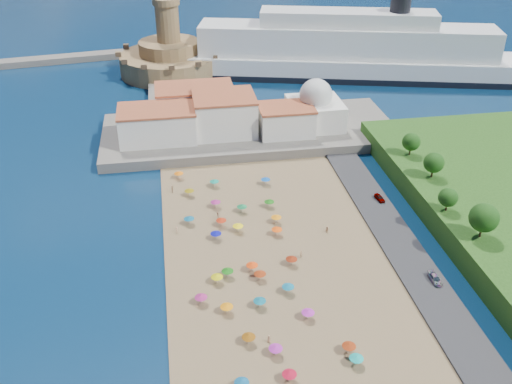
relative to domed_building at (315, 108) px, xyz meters
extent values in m
plane|color=#071938|center=(-30.00, -71.00, -8.97)|extent=(700.00, 700.00, 0.00)
cube|color=#59544C|center=(-20.00, 2.00, -7.47)|extent=(90.00, 36.00, 3.00)
cube|color=#59544C|center=(-42.00, 37.00, -7.77)|extent=(18.00, 70.00, 2.40)
cube|color=silver|center=(-48.00, -2.00, -1.47)|extent=(22.00, 14.00, 9.00)
cube|color=silver|center=(-28.00, 0.00, -0.47)|extent=(18.00, 16.00, 11.00)
cube|color=silver|center=(-10.00, -4.00, -1.97)|extent=(16.00, 12.00, 8.00)
cube|color=silver|center=(-36.00, 12.00, -0.97)|extent=(24.00, 14.00, 10.00)
cube|color=silver|center=(0.00, 0.00, -1.97)|extent=(16.00, 16.00, 8.00)
sphere|color=silver|center=(0.00, 0.00, 4.03)|extent=(10.00, 10.00, 10.00)
cylinder|color=silver|center=(0.00, 0.00, 7.83)|extent=(1.20, 1.20, 1.60)
cylinder|color=#906B48|center=(-42.00, 67.00, -4.97)|extent=(40.00, 40.00, 8.00)
cylinder|color=#906B48|center=(-42.00, 67.00, 1.53)|extent=(24.00, 24.00, 5.00)
cylinder|color=#906B48|center=(-42.00, 67.00, 11.03)|extent=(9.00, 9.00, 14.00)
cylinder|color=#906B48|center=(-42.00, 67.00, 19.23)|extent=(10.40, 10.40, 2.40)
cube|color=black|center=(25.58, 52.06, -7.83)|extent=(143.71, 55.77, 2.30)
cube|color=silver|center=(25.58, 52.06, -4.72)|extent=(142.64, 55.14, 8.51)
cube|color=silver|center=(25.58, 52.06, 5.21)|extent=(114.21, 44.48, 11.35)
cube|color=silver|center=(25.58, 52.06, 13.73)|extent=(67.44, 29.15, 5.68)
cylinder|color=black|center=(43.91, 47.39, 19.40)|extent=(7.57, 7.57, 5.68)
cylinder|color=gray|center=(-30.31, -76.39, -7.72)|extent=(0.07, 0.07, 2.00)
cone|color=#0D657A|center=(-30.31, -76.39, -6.82)|extent=(2.50, 2.50, 0.60)
cone|color=#0E5888|center=(-36.50, -95.30, -6.82)|extent=(2.50, 2.50, 0.60)
cylinder|color=gray|center=(-34.89, -38.85, -7.72)|extent=(0.07, 0.07, 2.00)
cone|color=#9C216E|center=(-34.89, -38.85, -6.82)|extent=(2.50, 2.50, 0.60)
cylinder|color=gray|center=(-28.81, -42.05, -7.72)|extent=(0.07, 0.07, 2.00)
cone|color=#136D3B|center=(-28.81, -42.05, -6.82)|extent=(2.50, 2.50, 0.60)
cylinder|color=gray|center=(-30.90, -50.26, -7.72)|extent=(0.07, 0.07, 2.00)
cone|color=yellow|center=(-30.90, -50.26, -6.82)|extent=(2.50, 2.50, 0.60)
cylinder|color=gray|center=(-28.86, -68.33, -7.72)|extent=(0.07, 0.07, 2.00)
cone|color=#912D0D|center=(-28.86, -68.33, -6.82)|extent=(2.50, 2.50, 0.60)
cylinder|color=gray|center=(-37.61, -67.86, -7.72)|extent=(0.07, 0.07, 2.00)
cone|color=#CBC40B|center=(-37.61, -67.86, -6.82)|extent=(2.50, 2.50, 0.60)
cylinder|color=gray|center=(-20.72, -29.57, -7.72)|extent=(0.07, 0.07, 2.00)
cone|color=blue|center=(-20.72, -29.57, -6.82)|extent=(2.50, 2.50, 0.60)
cylinder|color=gray|center=(-33.85, -85.47, -7.72)|extent=(0.07, 0.07, 2.00)
cone|color=#7D460B|center=(-33.85, -85.47, -6.82)|extent=(2.50, 2.50, 0.60)
cylinder|color=gray|center=(-34.45, -47.25, -7.72)|extent=(0.07, 0.07, 2.00)
cone|color=#B0280E|center=(-34.45, -47.25, -6.82)|extent=(2.50, 2.50, 0.60)
cylinder|color=gray|center=(-36.24, -52.47, -7.72)|extent=(0.07, 0.07, 2.00)
cone|color=#0B0E95|center=(-36.24, -52.47, -6.82)|extent=(2.50, 2.50, 0.60)
cylinder|color=gray|center=(-30.02, -65.23, -7.72)|extent=(0.07, 0.07, 2.00)
cone|color=#EB3F0A|center=(-30.02, -65.23, -6.82)|extent=(2.50, 2.50, 0.60)
cylinder|color=gray|center=(-22.35, -53.10, -7.72)|extent=(0.07, 0.07, 2.00)
cone|color=#FB500B|center=(-22.35, -53.10, -6.82)|extent=(2.50, 2.50, 0.60)
cylinder|color=gray|center=(-17.01, -90.46, -7.72)|extent=(0.07, 0.07, 2.00)
cone|color=maroon|center=(-17.01, -90.46, -6.82)|extent=(2.50, 2.50, 0.60)
cylinder|color=gray|center=(-40.96, -32.23, -7.72)|extent=(0.07, 0.07, 2.00)
cone|color=#89720C|center=(-40.96, -32.23, -6.82)|extent=(2.50, 2.50, 0.60)
cylinder|color=gray|center=(-35.29, -66.33, -7.72)|extent=(0.07, 0.07, 2.00)
cone|color=#176512|center=(-35.29, -66.33, -6.82)|extent=(2.50, 2.50, 0.60)
cylinder|color=gray|center=(-24.09, -73.21, -7.72)|extent=(0.07, 0.07, 2.00)
cone|color=#0F698B|center=(-24.09, -73.21, -6.82)|extent=(2.50, 2.50, 0.60)
cylinder|color=gray|center=(-21.97, -81.04, -7.72)|extent=(0.07, 0.07, 2.00)
cone|color=#B126AA|center=(-21.97, -81.04, -6.82)|extent=(2.50, 2.50, 0.60)
cylinder|color=gray|center=(-36.73, -77.01, -7.72)|extent=(0.07, 0.07, 2.00)
cone|color=orange|center=(-36.73, -77.01, -6.82)|extent=(2.50, 2.50, 0.60)
cylinder|color=gray|center=(-21.85, -40.86, -7.72)|extent=(0.07, 0.07, 2.00)
cone|color=#196812|center=(-21.85, -40.86, -6.82)|extent=(2.50, 2.50, 0.60)
cylinder|color=gray|center=(-21.47, -64.52, -7.72)|extent=(0.07, 0.07, 2.00)
cone|color=maroon|center=(-21.47, -64.52, -6.82)|extent=(2.50, 2.50, 0.60)
cylinder|color=gray|center=(-41.83, -45.29, -7.72)|extent=(0.07, 0.07, 2.00)
cone|color=#0D5879|center=(-41.83, -45.29, -6.82)|extent=(2.50, 2.50, 0.60)
cylinder|color=gray|center=(-28.54, -94.88, -7.72)|extent=(0.07, 0.07, 2.00)
cone|color=#AB0D27|center=(-28.54, -94.88, -6.82)|extent=(2.50, 2.50, 0.60)
cylinder|color=gray|center=(-41.30, -73.54, -7.72)|extent=(0.07, 0.07, 2.00)
cone|color=#9C2166|center=(-41.30, -73.54, -6.82)|extent=(2.50, 2.50, 0.60)
cylinder|color=gray|center=(-43.15, -22.53, -7.72)|extent=(0.07, 0.07, 2.00)
cone|color=orange|center=(-43.15, -22.53, -6.82)|extent=(2.50, 2.50, 0.60)
cylinder|color=gray|center=(-21.49, -48.06, -7.72)|extent=(0.07, 0.07, 2.00)
cone|color=orange|center=(-21.49, -48.06, -6.82)|extent=(2.50, 2.50, 0.60)
cylinder|color=gray|center=(-16.62, -93.36, -7.72)|extent=(0.07, 0.07, 2.00)
cone|color=#119D95|center=(-16.62, -93.36, -6.82)|extent=(2.50, 2.50, 0.60)
cylinder|color=gray|center=(-29.67, -88.90, -7.72)|extent=(0.07, 0.07, 2.00)
cone|color=#AB24A1|center=(-29.67, -88.90, -6.82)|extent=(2.50, 2.50, 0.60)
cylinder|color=gray|center=(-34.17, -28.48, -7.72)|extent=(0.07, 0.07, 2.00)
cone|color=#0E8167|center=(-34.17, -28.48, -6.82)|extent=(2.50, 2.50, 0.60)
imported|color=tan|center=(-44.93, -48.37, -7.94)|extent=(0.92, 1.16, 1.57)
imported|color=tan|center=(-18.87, -62.31, -7.84)|extent=(0.48, 0.68, 1.78)
imported|color=tan|center=(-30.22, -85.71, -7.93)|extent=(0.90, 0.73, 1.59)
imported|color=tan|center=(-34.99, -44.01, -7.80)|extent=(0.88, 1.03, 1.84)
imported|color=tan|center=(-45.20, -29.44, -7.79)|extent=(0.48, 1.10, 1.87)
imported|color=tan|center=(-10.71, -53.85, -7.91)|extent=(1.47, 1.33, 1.62)
imported|color=gray|center=(6.00, -75.04, -7.64)|extent=(1.85, 4.40, 1.27)
imported|color=gray|center=(6.00, -42.64, -7.64)|extent=(2.06, 3.93, 1.28)
cylinder|color=#382314|center=(17.99, -68.77, -1.26)|extent=(0.50, 0.50, 3.43)
sphere|color=#14380F|center=(17.99, -68.77, 1.83)|extent=(6.18, 6.18, 6.18)
cylinder|color=#382314|center=(15.63, -57.75, -1.76)|extent=(0.50, 0.50, 2.43)
sphere|color=#14380F|center=(15.63, -57.75, 0.43)|extent=(4.38, 4.38, 4.38)
cylinder|color=#382314|center=(19.17, -42.35, -1.55)|extent=(0.50, 0.50, 2.85)
sphere|color=#14380F|center=(19.17, -42.35, 1.01)|extent=(5.13, 5.13, 5.13)
cylinder|color=#382314|center=(18.62, -29.62, -1.63)|extent=(0.50, 0.50, 2.70)
sphere|color=#14380F|center=(18.62, -29.62, 0.80)|extent=(4.86, 4.86, 4.86)
camera|label=1|loc=(-44.62, -158.53, 65.74)|focal=40.00mm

